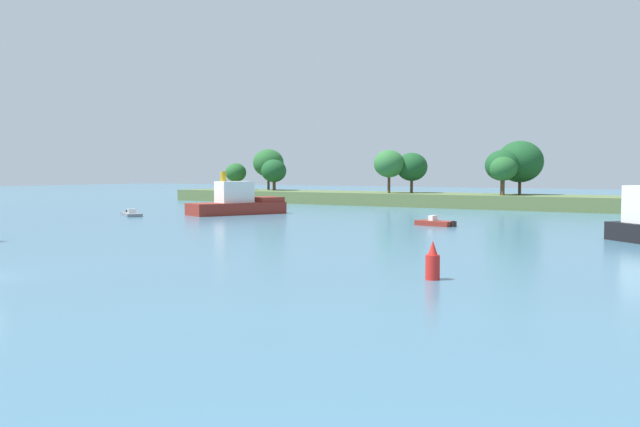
{
  "coord_description": "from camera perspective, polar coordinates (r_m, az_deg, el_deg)",
  "views": [
    {
      "loc": [
        32.96,
        -19.22,
        5.24
      ],
      "look_at": [
        -4.0,
        37.1,
        1.2
      ],
      "focal_mm": 39.42,
      "sensor_mm": 36.0,
      "label": 1
    }
  ],
  "objects": [
    {
      "name": "small_motorboat",
      "position": [
        68.73,
        9.35,
        -0.76
      ],
      "size": [
        4.17,
        2.31,
        0.98
      ],
      "color": "maroon",
      "rests_on": "ground"
    },
    {
      "name": "channel_buoy_red",
      "position": [
        34.48,
        9.13,
        -3.99
      ],
      "size": [
        0.7,
        0.7,
        1.9
      ],
      "color": "red",
      "rests_on": "ground"
    },
    {
      "name": "treeline_island",
      "position": [
        110.78,
        5.88,
        2.12
      ],
      "size": [
        81.82,
        11.46,
        9.63
      ],
      "color": "#566B3D",
      "rests_on": "ground"
    },
    {
      "name": "tugboat",
      "position": [
        86.46,
        -6.67,
        0.84
      ],
      "size": [
        8.13,
        12.54,
        5.25
      ],
      "color": "maroon",
      "rests_on": "ground"
    },
    {
      "name": "fishing_skiff",
      "position": [
        85.75,
        -15.08,
        -0.05
      ],
      "size": [
        4.95,
        3.93,
        0.85
      ],
      "color": "slate",
      "rests_on": "ground"
    }
  ]
}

